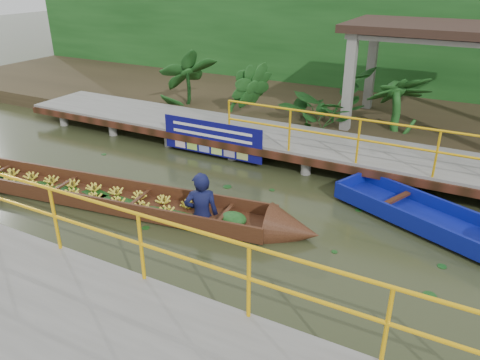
% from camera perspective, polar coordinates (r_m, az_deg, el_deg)
% --- Properties ---
extents(ground, '(80.00, 80.00, 0.00)m').
position_cam_1_polar(ground, '(9.49, -3.52, -3.94)').
color(ground, '#2A2E17').
rests_on(ground, ground).
extents(land_strip, '(30.00, 8.00, 0.45)m').
position_cam_1_polar(land_strip, '(15.82, 10.84, 8.43)').
color(land_strip, '#2E2617').
rests_on(land_strip, ground).
extents(far_dock, '(16.00, 2.06, 1.66)m').
position_cam_1_polar(far_dock, '(12.08, 4.99, 4.95)').
color(far_dock, slate).
rests_on(far_dock, ground).
extents(near_dock, '(18.00, 2.40, 1.73)m').
position_cam_1_polar(near_dock, '(6.16, -16.82, -20.17)').
color(near_dock, slate).
rests_on(near_dock, ground).
extents(pavilion, '(4.40, 3.00, 3.00)m').
position_cam_1_polar(pavilion, '(13.55, 22.65, 15.59)').
color(pavilion, slate).
rests_on(pavilion, ground).
extents(foliage_backdrop, '(30.00, 0.80, 4.00)m').
position_cam_1_polar(foliage_backdrop, '(17.81, 13.90, 15.81)').
color(foliage_backdrop, '#164416').
rests_on(foliage_backdrop, ground).
extents(vendor_boat, '(9.40, 2.13, 2.25)m').
position_cam_1_polar(vendor_boat, '(10.02, -14.94, -1.38)').
color(vendor_boat, '#381C0F').
rests_on(vendor_boat, ground).
extents(moored_blue_boat, '(3.95, 2.42, 0.92)m').
position_cam_1_polar(moored_blue_boat, '(9.32, 25.77, -6.02)').
color(moored_blue_boat, navy).
rests_on(moored_blue_boat, ground).
extents(blue_banner, '(2.83, 0.04, 0.89)m').
position_cam_1_polar(blue_banner, '(11.91, -3.46, 5.10)').
color(blue_banner, '#0D0C60').
rests_on(blue_banner, ground).
extents(tropical_plants, '(14.31, 1.31, 1.64)m').
position_cam_1_polar(tropical_plants, '(12.98, 17.57, 8.95)').
color(tropical_plants, '#164416').
rests_on(tropical_plants, ground).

